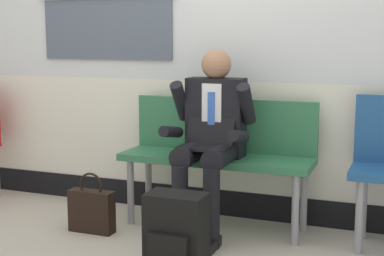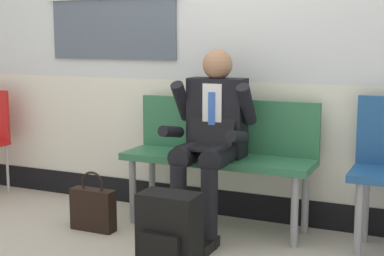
{
  "view_description": "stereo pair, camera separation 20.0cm",
  "coord_description": "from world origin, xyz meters",
  "px_view_note": "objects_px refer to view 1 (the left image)",
  "views": [
    {
      "loc": [
        1.48,
        -3.33,
        1.34
      ],
      "look_at": [
        0.1,
        0.18,
        0.75
      ],
      "focal_mm": 52.82,
      "sensor_mm": 36.0,
      "label": 1
    },
    {
      "loc": [
        1.67,
        -3.26,
        1.34
      ],
      "look_at": [
        0.1,
        0.18,
        0.75
      ],
      "focal_mm": 52.82,
      "sensor_mm": 36.0,
      "label": 2
    }
  ],
  "objects_px": {
    "person_seated": "(210,136)",
    "handbag": "(92,210)",
    "backpack": "(176,238)",
    "bench_with_person": "(219,149)"
  },
  "relations": [
    {
      "from": "person_seated",
      "to": "handbag",
      "type": "bearing_deg",
      "value": -159.83
    },
    {
      "from": "person_seated",
      "to": "backpack",
      "type": "height_order",
      "value": "person_seated"
    },
    {
      "from": "bench_with_person",
      "to": "handbag",
      "type": "xyz_separation_m",
      "value": [
        -0.78,
        -0.48,
        -0.41
      ]
    },
    {
      "from": "person_seated",
      "to": "handbag",
      "type": "distance_m",
      "value": 0.99
    },
    {
      "from": "bench_with_person",
      "to": "backpack",
      "type": "distance_m",
      "value": 1.05
    },
    {
      "from": "person_seated",
      "to": "backpack",
      "type": "relative_size",
      "value": 2.57
    },
    {
      "from": "bench_with_person",
      "to": "person_seated",
      "type": "height_order",
      "value": "person_seated"
    },
    {
      "from": "bench_with_person",
      "to": "person_seated",
      "type": "bearing_deg",
      "value": -90.0
    },
    {
      "from": "person_seated",
      "to": "handbag",
      "type": "xyz_separation_m",
      "value": [
        -0.78,
        -0.29,
        -0.53
      ]
    },
    {
      "from": "person_seated",
      "to": "backpack",
      "type": "xyz_separation_m",
      "value": [
        0.09,
        -0.8,
        -0.45
      ]
    }
  ]
}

